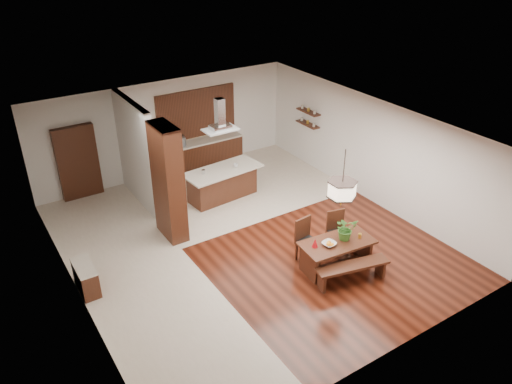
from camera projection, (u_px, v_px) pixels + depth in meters
room_shell at (245, 164)px, 11.27m from camera, size 9.00×9.04×2.92m
tile_hallway at (139, 278)px, 10.94m from camera, size 2.50×9.00×0.01m
tile_kitchen at (237, 187)px, 14.69m from camera, size 5.50×4.00×0.01m
soffit_band at (244, 130)px, 10.87m from camera, size 8.00×9.00×0.02m
partition_pier at (168, 183)px, 11.78m from camera, size 0.45×1.00×2.90m
partition_stub at (136, 152)px, 13.33m from camera, size 0.18×2.40×2.90m
hallway_console at (86, 278)px, 10.43m from camera, size 0.37×0.88×0.63m
hallway_doorway at (78, 163)px, 13.71m from camera, size 1.10×0.20×2.10m
rear_counter at (202, 154)px, 15.60m from camera, size 2.60×0.62×0.95m
kitchen_window at (196, 113)px, 15.19m from camera, size 2.60×0.08×1.50m
shelf_lower at (308, 124)px, 15.35m from camera, size 0.26×0.90×0.04m
shelf_upper at (308, 112)px, 15.16m from camera, size 0.26×0.90×0.04m
dining_table at (337, 249)px, 11.04m from camera, size 1.72×0.98×0.69m
dining_bench at (352, 273)px, 10.71m from camera, size 1.68×0.72×0.46m
dining_chair_left at (309, 241)px, 11.26m from camera, size 0.51×0.51×1.04m
dining_chair_right at (338, 233)px, 11.60m from camera, size 0.54×0.54×1.01m
pendant_lantern at (343, 179)px, 10.21m from camera, size 0.64×0.64×1.31m
foliage_plant at (346, 229)px, 10.94m from camera, size 0.55×0.50×0.53m
fruit_bowl at (329, 244)px, 10.82m from camera, size 0.34×0.34×0.07m
napkin_cone at (315, 243)px, 10.74m from camera, size 0.17×0.17×0.21m
gold_ornament at (360, 236)px, 11.07m from camera, size 0.08×0.08×0.11m
kitchen_island at (222, 183)px, 13.92m from camera, size 2.25×1.13×0.90m
range_hood at (220, 115)px, 12.97m from camera, size 0.90×0.55×0.87m
island_cup at (236, 166)px, 13.78m from camera, size 0.16×0.16×0.10m
microwave at (176, 142)px, 14.92m from camera, size 0.56×0.44×0.28m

